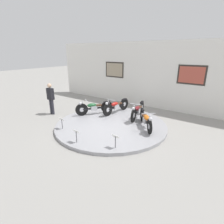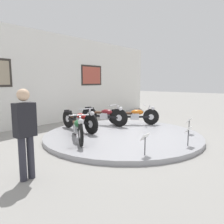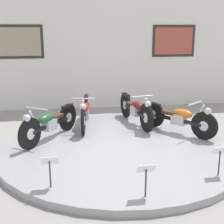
{
  "view_description": "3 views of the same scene",
  "coord_description": "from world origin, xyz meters",
  "views": [
    {
      "loc": [
        4.28,
        -6.02,
        3.23
      ],
      "look_at": [
        -0.15,
        0.29,
        0.57
      ],
      "focal_mm": 28.0,
      "sensor_mm": 36.0,
      "label": 1
    },
    {
      "loc": [
        -5.55,
        -4.16,
        1.81
      ],
      "look_at": [
        -0.15,
        0.32,
        0.82
      ],
      "focal_mm": 35.0,
      "sensor_mm": 36.0,
      "label": 2
    },
    {
      "loc": [
        -1.07,
        -6.06,
        2.45
      ],
      "look_at": [
        -0.14,
        0.15,
        0.79
      ],
      "focal_mm": 50.0,
      "sensor_mm": 36.0,
      "label": 3
    }
  ],
  "objects": [
    {
      "name": "motorcycle_green",
      "position": [
        -1.46,
        0.51,
        0.52
      ],
      "size": [
        1.17,
        1.68,
        0.8
      ],
      "color": "black",
      "rests_on": "display_platform"
    },
    {
      "name": "info_placard_front_centre",
      "position": [
        0.0,
        -2.15,
        0.5
      ],
      "size": [
        0.26,
        0.11,
        0.51
      ],
      "color": "#333338",
      "rests_on": "display_platform"
    },
    {
      "name": "ground_plane",
      "position": [
        0.0,
        0.0,
        0.0
      ],
      "size": [
        60.0,
        60.0,
        0.0
      ],
      "primitive_type": "plane",
      "color": "gray"
    },
    {
      "name": "motorcycle_orange",
      "position": [
        1.47,
        0.51,
        0.51
      ],
      "size": [
        1.26,
        1.58,
        0.79
      ],
      "color": "black",
      "rests_on": "display_platform"
    },
    {
      "name": "display_platform",
      "position": [
        0.0,
        0.0,
        0.06
      ],
      "size": [
        5.0,
        5.0,
        0.13
      ],
      "primitive_type": "cylinder",
      "color": "#99999E",
      "rests_on": "ground_plane"
    },
    {
      "name": "info_placard_front_left",
      "position": [
        -1.36,
        -1.66,
        0.5
      ],
      "size": [
        0.26,
        0.11,
        0.51
      ],
      "color": "#333338",
      "rests_on": "display_platform"
    },
    {
      "name": "motorcycle_red",
      "position": [
        -0.64,
        1.35,
        0.52
      ],
      "size": [
        0.54,
        2.0,
        0.81
      ],
      "color": "black",
      "rests_on": "display_platform"
    },
    {
      "name": "info_placard_front_right",
      "position": [
        1.36,
        -1.66,
        0.5
      ],
      "size": [
        0.26,
        0.11,
        0.51
      ],
      "color": "#333338",
      "rests_on": "display_platform"
    },
    {
      "name": "back_wall",
      "position": [
        0.0,
        3.88,
        1.92
      ],
      "size": [
        14.0,
        0.22,
        3.83
      ],
      "color": "white",
      "rests_on": "ground_plane"
    },
    {
      "name": "motorcycle_maroon",
      "position": [
        0.64,
        1.35,
        0.53
      ],
      "size": [
        0.55,
        2.0,
        0.81
      ],
      "color": "black",
      "rests_on": "display_platform"
    }
  ]
}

